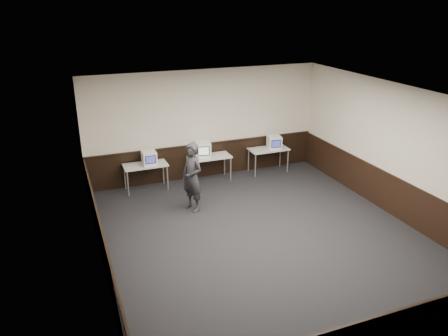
{
  "coord_description": "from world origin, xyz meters",
  "views": [
    {
      "loc": [
        -3.94,
        -7.69,
        5.02
      ],
      "look_at": [
        -0.34,
        1.6,
        1.15
      ],
      "focal_mm": 35.0,
      "sensor_mm": 36.0,
      "label": 1
    }
  ],
  "objects_px": {
    "desk_left": "(145,167)",
    "emac_center": "(203,149)",
    "person": "(192,177)",
    "desk_right": "(268,151)",
    "emac_left": "(149,158)",
    "emac_right": "(274,142)",
    "desk_center": "(210,158)"
  },
  "relations": [
    {
      "from": "emac_right",
      "to": "person",
      "type": "height_order",
      "value": "person"
    },
    {
      "from": "emac_left",
      "to": "emac_center",
      "type": "bearing_deg",
      "value": 3.34
    },
    {
      "from": "emac_center",
      "to": "person",
      "type": "xyz_separation_m",
      "value": [
        -0.85,
        -1.71,
        -0.09
      ]
    },
    {
      "from": "emac_center",
      "to": "emac_left",
      "type": "bearing_deg",
      "value": -164.71
    },
    {
      "from": "desk_left",
      "to": "emac_right",
      "type": "relative_size",
      "value": 2.49
    },
    {
      "from": "emac_left",
      "to": "emac_center",
      "type": "distance_m",
      "value": 1.59
    },
    {
      "from": "emac_left",
      "to": "emac_right",
      "type": "distance_m",
      "value": 3.85
    },
    {
      "from": "desk_right",
      "to": "person",
      "type": "height_order",
      "value": "person"
    },
    {
      "from": "desk_right",
      "to": "emac_right",
      "type": "distance_m",
      "value": 0.32
    },
    {
      "from": "desk_left",
      "to": "emac_right",
      "type": "xyz_separation_m",
      "value": [
        3.96,
        -0.05,
        0.27
      ]
    },
    {
      "from": "desk_left",
      "to": "emac_center",
      "type": "xyz_separation_m",
      "value": [
        1.7,
        0.04,
        0.3
      ]
    },
    {
      "from": "desk_right",
      "to": "emac_left",
      "type": "bearing_deg",
      "value": -179.3
    },
    {
      "from": "emac_center",
      "to": "person",
      "type": "distance_m",
      "value": 1.92
    },
    {
      "from": "desk_left",
      "to": "emac_center",
      "type": "height_order",
      "value": "emac_center"
    },
    {
      "from": "emac_center",
      "to": "person",
      "type": "height_order",
      "value": "person"
    },
    {
      "from": "desk_right",
      "to": "emac_right",
      "type": "xyz_separation_m",
      "value": [
        0.16,
        -0.05,
        0.27
      ]
    },
    {
      "from": "desk_left",
      "to": "emac_right",
      "type": "distance_m",
      "value": 3.97
    },
    {
      "from": "desk_left",
      "to": "emac_center",
      "type": "bearing_deg",
      "value": 1.3
    },
    {
      "from": "emac_left",
      "to": "desk_left",
      "type": "bearing_deg",
      "value": 158.44
    },
    {
      "from": "desk_center",
      "to": "emac_left",
      "type": "distance_m",
      "value": 1.81
    },
    {
      "from": "desk_right",
      "to": "desk_center",
      "type": "bearing_deg",
      "value": 180.0
    },
    {
      "from": "desk_right",
      "to": "emac_left",
      "type": "relative_size",
      "value": 2.89
    },
    {
      "from": "emac_center",
      "to": "emac_right",
      "type": "height_order",
      "value": "emac_center"
    },
    {
      "from": "desk_right",
      "to": "person",
      "type": "xyz_separation_m",
      "value": [
        -2.96,
        -1.67,
        0.2
      ]
    },
    {
      "from": "desk_left",
      "to": "emac_left",
      "type": "relative_size",
      "value": 2.89
    },
    {
      "from": "emac_right",
      "to": "person",
      "type": "xyz_separation_m",
      "value": [
        -3.12,
        -1.62,
        -0.06
      ]
    },
    {
      "from": "desk_left",
      "to": "person",
      "type": "bearing_deg",
      "value": -63.33
    },
    {
      "from": "desk_right",
      "to": "emac_center",
      "type": "bearing_deg",
      "value": 178.95
    },
    {
      "from": "desk_left",
      "to": "desk_right",
      "type": "relative_size",
      "value": 1.0
    },
    {
      "from": "emac_center",
      "to": "desk_left",
      "type": "bearing_deg",
      "value": -166.43
    },
    {
      "from": "desk_left",
      "to": "desk_center",
      "type": "relative_size",
      "value": 1.0
    },
    {
      "from": "person",
      "to": "desk_center",
      "type": "bearing_deg",
      "value": 123.31
    }
  ]
}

